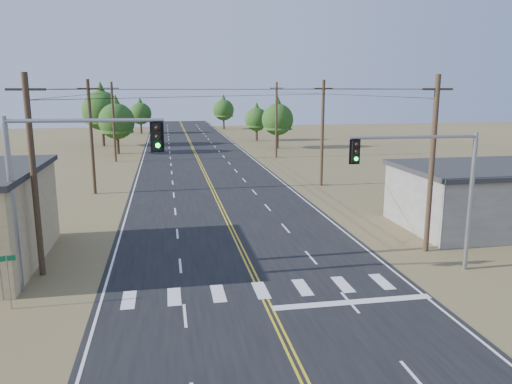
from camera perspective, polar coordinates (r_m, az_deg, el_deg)
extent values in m
cube|color=black|center=(44.58, -4.75, -0.20)|extent=(15.00, 200.00, 0.02)
cylinder|color=gray|center=(25.09, -27.06, -9.40)|extent=(0.06, 0.06, 1.50)
cylinder|color=#4C3826|center=(26.54, -24.05, 1.52)|extent=(0.30, 0.30, 10.00)
cube|color=#4C3826|center=(26.19, -24.83, 10.60)|extent=(1.80, 0.12, 0.12)
cylinder|color=#4C3826|center=(46.05, -18.30, 5.92)|extent=(0.30, 0.30, 10.00)
cube|color=#4C3826|center=(45.85, -18.64, 11.14)|extent=(1.80, 0.12, 0.12)
cylinder|color=#4C3826|center=(65.85, -15.96, 7.67)|extent=(0.30, 0.30, 10.00)
cube|color=#4C3826|center=(65.71, -16.18, 11.32)|extent=(1.80, 0.12, 0.12)
cylinder|color=#4C3826|center=(29.62, 19.45, 2.86)|extent=(0.30, 0.30, 10.00)
cube|color=#4C3826|center=(29.31, 20.02, 10.99)|extent=(1.80, 0.12, 0.12)
cylinder|color=#4C3826|center=(47.89, 7.59, 6.62)|extent=(0.30, 0.30, 10.00)
cube|color=#4C3826|center=(47.70, 7.73, 11.65)|extent=(1.80, 0.12, 0.12)
cylinder|color=#4C3826|center=(67.16, 2.34, 8.19)|extent=(0.30, 0.30, 10.00)
cube|color=#4C3826|center=(67.02, 2.37, 11.77)|extent=(1.80, 0.12, 0.12)
cylinder|color=gray|center=(24.99, -26.00, -1.87)|extent=(0.27, 0.27, 7.75)
cylinder|color=gray|center=(24.44, -26.82, 6.99)|extent=(0.20, 0.20, 0.66)
cylinder|color=gray|center=(23.39, -18.95, 7.73)|extent=(6.85, 0.80, 0.18)
cube|color=black|center=(22.91, -11.24, 6.26)|extent=(0.42, 0.37, 1.22)
sphere|color=black|center=(22.68, -11.24, 7.19)|extent=(0.22, 0.22, 0.22)
sphere|color=black|center=(22.71, -11.20, 6.22)|extent=(0.22, 0.22, 0.22)
sphere|color=#0CE533|center=(22.75, -11.16, 5.24)|extent=(0.22, 0.22, 0.22)
cylinder|color=gray|center=(27.59, 23.26, -1.41)|extent=(0.23, 0.23, 6.84)
cylinder|color=gray|center=(27.07, 23.85, 5.65)|extent=(0.18, 0.18, 0.59)
cylinder|color=gray|center=(25.48, 17.63, 6.00)|extent=(6.51, 0.36, 0.16)
cube|color=black|center=(24.39, 11.26, 4.59)|extent=(0.35, 0.30, 1.07)
sphere|color=black|center=(24.19, 11.45, 5.34)|extent=(0.20, 0.20, 0.20)
sphere|color=black|center=(24.23, 11.42, 4.54)|extent=(0.20, 0.20, 0.20)
sphere|color=#0CE533|center=(24.28, 11.39, 3.74)|extent=(0.20, 0.20, 0.20)
cylinder|color=gray|center=(23.86, -26.40, -9.29)|extent=(0.06, 0.06, 2.37)
cube|color=#0D5F33|center=(23.52, -26.64, -6.81)|extent=(0.71, 0.13, 0.24)
cylinder|color=#3F2D1E|center=(73.99, -15.51, 5.40)|extent=(0.44, 0.44, 3.03)
cone|color=#204413|center=(73.67, -15.69, 8.64)|extent=(4.71, 4.71, 5.38)
sphere|color=#204413|center=(73.73, -15.64, 7.80)|extent=(5.04, 5.04, 5.04)
cylinder|color=#3F2D1E|center=(84.44, -17.06, 6.29)|extent=(0.46, 0.46, 3.71)
cone|color=#204413|center=(84.14, -17.28, 9.78)|extent=(5.78, 5.78, 6.60)
sphere|color=#204413|center=(84.19, -17.22, 8.87)|extent=(6.19, 6.19, 6.19)
cylinder|color=#3F2D1E|center=(105.80, -13.00, 7.25)|extent=(0.43, 0.43, 2.67)
cone|color=#204413|center=(105.58, -13.09, 9.25)|extent=(4.15, 4.15, 4.75)
sphere|color=#204413|center=(105.63, -13.07, 8.73)|extent=(4.45, 4.45, 4.45)
cylinder|color=#3F2D1E|center=(77.96, 2.46, 6.08)|extent=(0.41, 0.41, 2.92)
cone|color=#204413|center=(77.65, 2.49, 9.05)|extent=(4.53, 4.53, 5.18)
sphere|color=#204413|center=(77.71, 2.48, 8.28)|extent=(4.86, 4.86, 4.86)
cylinder|color=#3F2D1E|center=(89.05, 0.06, 6.67)|extent=(0.44, 0.44, 2.47)
cone|color=#204413|center=(88.80, 0.06, 8.87)|extent=(3.84, 3.84, 4.39)
sphere|color=#204413|center=(88.85, 0.06, 8.30)|extent=(4.11, 4.11, 4.11)
cylinder|color=#3F2D1E|center=(114.47, -3.71, 7.89)|extent=(0.44, 0.44, 2.83)
cone|color=#204413|center=(114.27, -3.74, 9.85)|extent=(4.40, 4.40, 5.02)
sphere|color=#204413|center=(114.31, -3.73, 9.34)|extent=(4.71, 4.71, 4.71)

